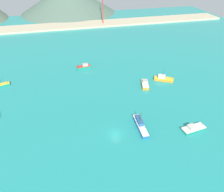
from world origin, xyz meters
TOP-DOWN VIEW (x-y plane):
  - ground at (0.00, 30.00)m, footprint 260.00×280.00m
  - fishing_boat_0 at (19.88, 25.61)m, footprint 4.54×7.85m
  - fishing_boat_1 at (8.62, 1.09)m, footprint 2.49×10.84m
  - fishing_boat_3 at (29.57, 28.04)m, footprint 8.80×6.49m
  - fishing_boat_6 at (24.82, -4.24)m, footprint 8.18×3.95m
  - fishing_boat_7 at (-3.35, 48.62)m, footprint 6.80×2.90m
  - beach_strip at (0.00, 123.90)m, footprint 247.00×18.70m
  - radio_tower at (21.99, 122.03)m, footprint 3.45×2.76m

SIDE VIEW (x-z plane):
  - ground at x=0.00m, z-range -0.50..0.00m
  - beach_strip at x=0.00m, z-range 0.00..1.20m
  - fishing_boat_6 at x=24.82m, z-range -0.31..1.60m
  - fishing_boat_0 at x=19.88m, z-range -0.56..2.24m
  - fishing_boat_3 at x=29.57m, z-range -2.15..3.95m
  - fishing_boat_7 at x=-3.35m, z-range -0.45..2.26m
  - fishing_boat_1 at x=8.62m, z-range -2.02..4.00m
  - radio_tower at x=21.99m, z-range 0.34..34.84m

